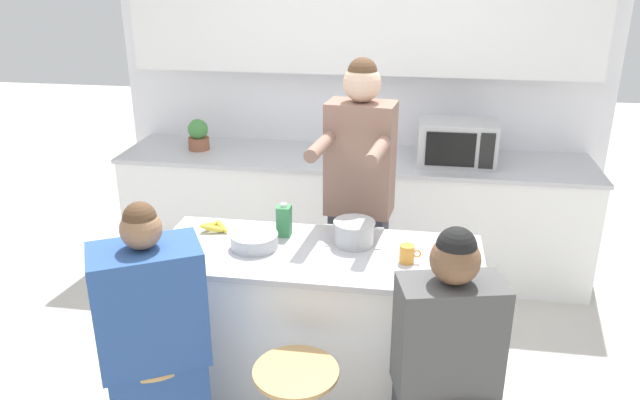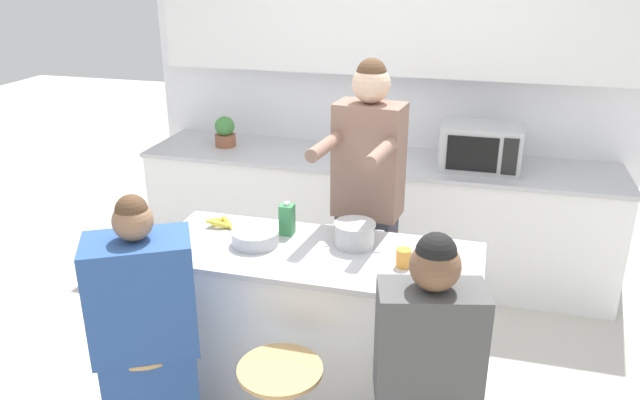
% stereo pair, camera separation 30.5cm
% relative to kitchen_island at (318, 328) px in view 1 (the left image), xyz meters
% --- Properties ---
extents(ground_plane, '(16.00, 16.00, 0.00)m').
position_rel_kitchen_island_xyz_m(ground_plane, '(0.00, 0.00, -0.46)').
color(ground_plane, beige).
extents(wall_back, '(3.71, 0.22, 2.70)m').
position_rel_kitchen_island_xyz_m(wall_back, '(0.00, 1.95, 1.09)').
color(wall_back, white).
rests_on(wall_back, ground_plane).
extents(back_counter, '(3.44, 0.71, 0.89)m').
position_rel_kitchen_island_xyz_m(back_counter, '(0.00, 1.61, -0.01)').
color(back_counter, white).
rests_on(back_counter, ground_plane).
extents(kitchen_island, '(1.62, 0.65, 0.90)m').
position_rel_kitchen_island_xyz_m(kitchen_island, '(0.00, 0.00, 0.00)').
color(kitchen_island, black).
rests_on(kitchen_island, ground_plane).
extents(person_cooking, '(0.43, 0.61, 1.78)m').
position_rel_kitchen_island_xyz_m(person_cooking, '(0.15, 0.52, 0.44)').
color(person_cooking, '#383842').
rests_on(person_cooking, ground_plane).
extents(person_wrapped_blanket, '(0.53, 0.47, 1.36)m').
position_rel_kitchen_island_xyz_m(person_wrapped_blanket, '(-0.62, -0.60, 0.18)').
color(person_wrapped_blanket, '#2D5193').
rests_on(person_wrapped_blanket, ground_plane).
extents(person_seated_near, '(0.45, 0.34, 1.34)m').
position_rel_kitchen_island_xyz_m(person_seated_near, '(0.62, -0.60, 0.15)').
color(person_seated_near, '#333338').
rests_on(person_seated_near, ground_plane).
extents(cooking_pot, '(0.30, 0.21, 0.12)m').
position_rel_kitchen_island_xyz_m(cooking_pot, '(0.17, 0.12, 0.51)').
color(cooking_pot, '#B7BABC').
rests_on(cooking_pot, kitchen_island).
extents(fruit_bowl, '(0.24, 0.24, 0.07)m').
position_rel_kitchen_island_xyz_m(fruit_bowl, '(-0.32, 0.00, 0.48)').
color(fruit_bowl, '#B7BABC').
rests_on(fruit_bowl, kitchen_island).
extents(coffee_cup_near, '(0.10, 0.07, 0.09)m').
position_rel_kitchen_island_xyz_m(coffee_cup_near, '(0.44, -0.04, 0.49)').
color(coffee_cup_near, orange).
rests_on(coffee_cup_near, kitchen_island).
extents(banana_bunch, '(0.18, 0.13, 0.06)m').
position_rel_kitchen_island_xyz_m(banana_bunch, '(-0.58, 0.16, 0.47)').
color(banana_bunch, yellow).
rests_on(banana_bunch, kitchen_island).
extents(juice_carton, '(0.07, 0.07, 0.18)m').
position_rel_kitchen_island_xyz_m(juice_carton, '(-0.20, 0.16, 0.53)').
color(juice_carton, '#38844C').
rests_on(juice_carton, kitchen_island).
extents(microwave, '(0.54, 0.34, 0.31)m').
position_rel_kitchen_island_xyz_m(microwave, '(0.73, 1.56, 0.59)').
color(microwave, '#B2B5B7').
rests_on(microwave, back_counter).
extents(potted_plant, '(0.16, 0.16, 0.23)m').
position_rel_kitchen_island_xyz_m(potted_plant, '(-1.18, 1.61, 0.54)').
color(potted_plant, '#93563D').
rests_on(potted_plant, back_counter).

